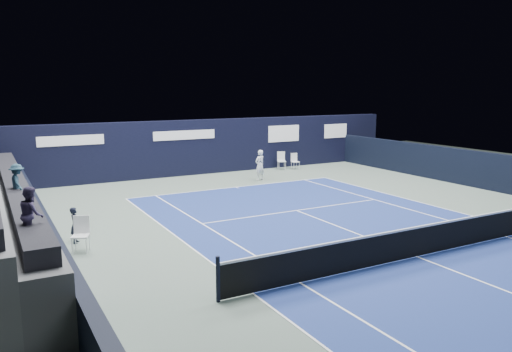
% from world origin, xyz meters
% --- Properties ---
extents(ground, '(48.00, 48.00, 0.00)m').
position_xyz_m(ground, '(0.00, 2.00, 0.00)').
color(ground, '#556459').
rests_on(ground, ground).
extents(court_surface, '(10.97, 23.77, 0.01)m').
position_xyz_m(court_surface, '(0.00, 0.00, 0.00)').
color(court_surface, navy).
rests_on(court_surface, ground).
extents(enclosure_wall_right, '(0.30, 22.00, 1.80)m').
position_xyz_m(enclosure_wall_right, '(10.50, 6.00, 0.90)').
color(enclosure_wall_right, black).
rests_on(enclosure_wall_right, ground).
extents(folding_chair_back_a, '(0.60, 0.63, 1.07)m').
position_xyz_m(folding_chair_back_a, '(4.97, 15.60, 0.71)').
color(folding_chair_back_a, silver).
rests_on(folding_chair_back_a, ground).
extents(folding_chair_back_b, '(0.47, 0.46, 0.97)m').
position_xyz_m(folding_chair_back_b, '(5.72, 15.26, 0.55)').
color(folding_chair_back_b, silver).
rests_on(folding_chair_back_b, ground).
extents(line_judge_chair, '(0.62, 0.61, 1.08)m').
position_xyz_m(line_judge_chair, '(-8.50, 5.32, 0.62)').
color(line_judge_chair, white).
rests_on(line_judge_chair, ground).
extents(line_judge, '(0.41, 0.49, 1.16)m').
position_xyz_m(line_judge, '(-8.52, 6.27, 0.58)').
color(line_judge, black).
rests_on(line_judge, ground).
extents(court_markings, '(11.03, 23.83, 0.00)m').
position_xyz_m(court_markings, '(0.00, 0.00, 0.01)').
color(court_markings, white).
rests_on(court_markings, court_surface).
extents(tennis_net, '(12.90, 0.10, 1.10)m').
position_xyz_m(tennis_net, '(0.00, 0.00, 0.51)').
color(tennis_net, black).
rests_on(tennis_net, ground).
extents(back_sponsor_wall, '(26.00, 0.63, 3.10)m').
position_xyz_m(back_sponsor_wall, '(0.01, 16.50, 1.55)').
color(back_sponsor_wall, black).
rests_on(back_sponsor_wall, ground).
extents(side_barrier_left, '(0.33, 22.00, 1.20)m').
position_xyz_m(side_barrier_left, '(-9.50, 5.97, 0.60)').
color(side_barrier_left, black).
rests_on(side_barrier_left, ground).
extents(tennis_player, '(0.68, 0.88, 1.63)m').
position_xyz_m(tennis_player, '(2.01, 13.00, 0.82)').
color(tennis_player, white).
rests_on(tennis_player, ground).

